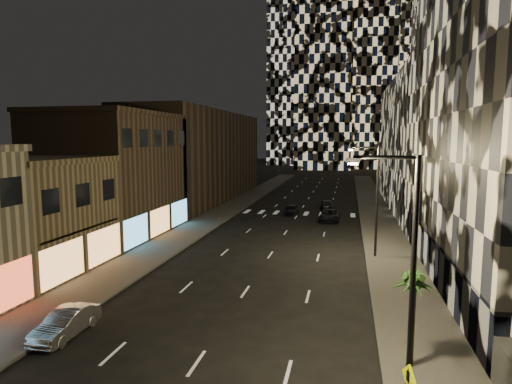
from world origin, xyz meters
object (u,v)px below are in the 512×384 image
at_px(streetlight_far, 374,193).
at_px(car_dark_oncoming, 327,205).
at_px(streetlight_near, 406,261).
at_px(palm_tree, 413,289).
at_px(car_silver_parked, 66,323).
at_px(car_dark_rightlane, 330,215).
at_px(car_dark_midlane, 291,210).

relative_size(streetlight_far, car_dark_oncoming, 2.06).
xyz_separation_m(streetlight_near, palm_tree, (0.65, 2.45, -1.81)).
relative_size(car_silver_parked, car_dark_oncoming, 0.92).
relative_size(streetlight_far, car_dark_rightlane, 1.82).
relative_size(streetlight_near, car_dark_midlane, 2.36).
bearing_deg(palm_tree, car_silver_parked, -178.79).
distance_m(streetlight_far, car_dark_midlane, 21.48).
bearing_deg(car_silver_parked, car_dark_oncoming, 76.41).
relative_size(streetlight_near, palm_tree, 2.19).
bearing_deg(streetlight_near, streetlight_far, 90.00).
bearing_deg(car_silver_parked, streetlight_near, -7.05).
xyz_separation_m(streetlight_near, car_dark_rightlane, (-4.13, 35.35, -4.66)).
bearing_deg(car_dark_rightlane, car_silver_parked, -106.75).
distance_m(streetlight_near, car_dark_oncoming, 44.76).
bearing_deg(car_dark_oncoming, car_silver_parked, 73.99).
distance_m(car_silver_parked, car_dark_oncoming, 43.47).
height_order(car_dark_oncoming, palm_tree, palm_tree).
xyz_separation_m(car_dark_rightlane, palm_tree, (4.77, -32.91, 2.85)).
height_order(car_dark_rightlane, palm_tree, palm_tree).
bearing_deg(streetlight_near, palm_tree, 75.23).
xyz_separation_m(streetlight_far, car_dark_rightlane, (-4.13, 15.35, -4.66)).
distance_m(car_silver_parked, palm_tree, 16.46).
distance_m(streetlight_far, car_dark_rightlane, 16.57).
bearing_deg(car_dark_midlane, car_silver_parked, -95.33).
bearing_deg(streetlight_near, car_dark_midlane, 103.27).
bearing_deg(car_dark_oncoming, streetlight_near, 94.50).
bearing_deg(car_dark_midlane, car_dark_rightlane, -30.25).
distance_m(car_silver_parked, car_dark_rightlane, 35.16).
bearing_deg(streetlight_near, car_silver_parked, 172.30).
bearing_deg(car_dark_oncoming, streetlight_far, 99.57).
distance_m(streetlight_far, car_dark_oncoming, 25.17).
bearing_deg(car_dark_midlane, streetlight_far, -59.54).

